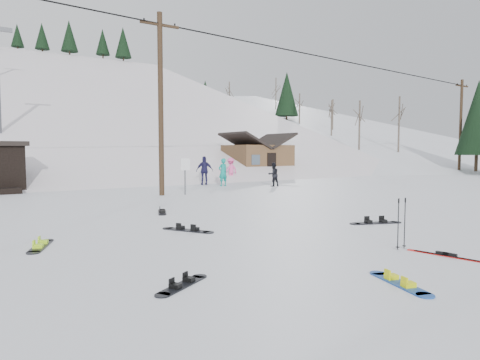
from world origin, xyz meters
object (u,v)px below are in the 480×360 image
utility_pole (161,101)px  hero_snowboard (400,283)px  cabin (257,159)px  hero_skis (446,255)px

utility_pole → hero_snowboard: utility_pole is taller
cabin → hero_skis: size_ratio=3.25×
utility_pole → cabin: utility_pole is taller
hero_skis → utility_pole: bearing=79.7°
cabin → hero_skis: cabin is taller
cabin → utility_pole: bearing=-142.4°
hero_skis → hero_snowboard: bearing=-176.2°
utility_pole → hero_skis: bearing=-89.2°
utility_pole → cabin: bearing=37.6°
utility_pole → hero_skis: 15.66m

